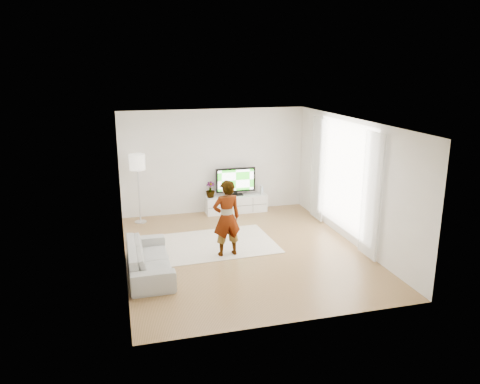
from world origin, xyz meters
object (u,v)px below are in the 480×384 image
object	(u,v)px
player	(227,218)
television	(236,181)
sofa	(149,259)
media_console	(236,204)
rug	(215,244)
floor_lamp	(137,165)

from	to	relation	value
player	television	bearing A→B (deg)	-113.35
television	player	world-z (taller)	player
player	sofa	size ratio (longest dim) A/B	0.80
television	sofa	bearing A→B (deg)	-127.72
media_console	sofa	size ratio (longest dim) A/B	0.82
rug	media_console	bearing A→B (deg)	64.26
rug	sofa	xyz separation A→B (m)	(-1.54, -1.14, 0.29)
rug	floor_lamp	bearing A→B (deg)	127.76
sofa	media_console	bearing A→B (deg)	-38.08
media_console	floor_lamp	distance (m)	2.89
media_console	rug	world-z (taller)	media_console
television	floor_lamp	size ratio (longest dim) A/B	0.62
television	sofa	size ratio (longest dim) A/B	0.54
floor_lamp	television	bearing A→B (deg)	5.26
rug	player	xyz separation A→B (m)	(0.11, -0.68, 0.82)
media_console	floor_lamp	world-z (taller)	floor_lamp
floor_lamp	sofa	bearing A→B (deg)	-90.19
television	sofa	distance (m)	4.29
media_console	sofa	xyz separation A→B (m)	(-2.60, -3.34, 0.06)
rug	floor_lamp	xyz separation A→B (m)	(-1.53, 1.98, 1.49)
media_console	television	distance (m)	0.65
rug	player	world-z (taller)	player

